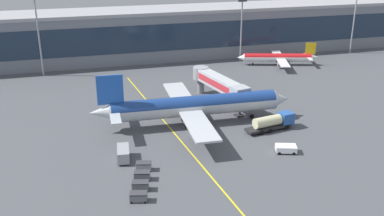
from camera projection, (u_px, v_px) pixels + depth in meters
The scene contains 16 objects.
ground_plane at pixel (190, 134), 90.41m from camera, with size 700.00×700.00×0.00m, color #47494F.
apron_lead_in_line at pixel (173, 132), 91.46m from camera, with size 0.30×80.00×0.01m, color yellow.
terminal_building at pixel (107, 36), 140.81m from camera, with size 204.68×16.65×15.85m.
main_airliner at pixel (194, 106), 93.93m from camera, with size 43.39×34.27×12.08m.
jet_bridge at pixel (218, 82), 105.59m from camera, with size 7.98×21.06×6.85m.
fuel_tanker at pixel (273, 122), 92.01m from camera, with size 11.08×4.45×3.25m.
pushback_tug at pixel (286, 148), 82.62m from camera, with size 4.32×3.36×1.40m.
crew_van at pixel (123, 153), 79.82m from camera, with size 2.61×5.19×2.30m.
baggage_cart_0 at pixel (139, 197), 67.51m from camera, with size 2.95×2.17×1.48m.
baggage_cart_1 at pixel (140, 185), 70.49m from camera, with size 2.95×2.17×1.48m.
baggage_cart_2 at pixel (142, 175), 73.47m from camera, with size 2.95×2.17×1.48m.
baggage_cart_3 at pixel (144, 166), 76.45m from camera, with size 2.95×2.17×1.48m.
commuter_jet_far at pixel (278, 57), 137.73m from camera, with size 24.93×19.95×7.06m.
apron_light_mast_0 at pixel (354, 18), 148.45m from camera, with size 2.80×0.50×20.01m.
apron_light_mast_1 at pixel (241, 25), 138.67m from camera, with size 2.80×0.50×19.53m.
apron_light_mast_2 at pixel (38, 30), 123.31m from camera, with size 2.80×0.50×22.41m.
Camera 1 is at (-21.38, -79.48, 37.78)m, focal length 41.73 mm.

